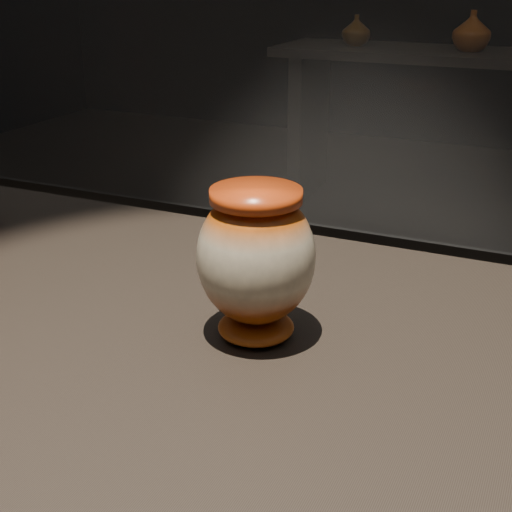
# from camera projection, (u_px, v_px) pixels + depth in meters

# --- Properties ---
(display_plinth) EXTENTS (2.00, 0.80, 0.90)m
(display_plinth) POSITION_uv_depth(u_px,v_px,m) (195.00, 495.00, 1.03)
(display_plinth) COLOR black
(display_plinth) RESTS_ON ground
(main_vase) EXTENTS (0.19, 0.19, 0.20)m
(main_vase) POSITION_uv_depth(u_px,v_px,m) (256.00, 259.00, 0.87)
(main_vase) COLOR #7E320B
(main_vase) RESTS_ON display_plinth
(back_shelf) EXTENTS (2.00, 0.60, 0.90)m
(back_shelf) POSITION_uv_depth(u_px,v_px,m) (455.00, 100.00, 3.92)
(back_shelf) COLOR black
(back_shelf) RESTS_ON ground
(back_vase_left) EXTENTS (0.21, 0.21, 0.17)m
(back_vase_left) POSITION_uv_depth(u_px,v_px,m) (356.00, 30.00, 4.00)
(back_vase_left) COLOR brown
(back_vase_left) RESTS_ON back_shelf
(back_vase_mid) EXTENTS (0.24, 0.24, 0.21)m
(back_vase_mid) POSITION_uv_depth(u_px,v_px,m) (472.00, 31.00, 3.75)
(back_vase_mid) COLOR #7E320B
(back_vase_mid) RESTS_ON back_shelf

